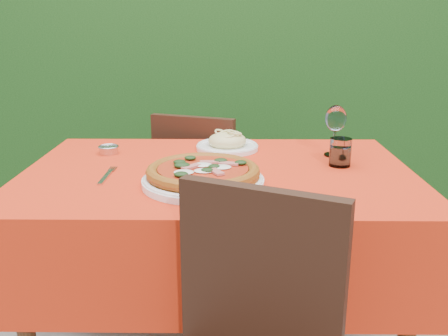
{
  "coord_description": "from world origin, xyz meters",
  "views": [
    {
      "loc": [
        0.04,
        -1.56,
        1.22
      ],
      "look_at": [
        0.02,
        -0.05,
        0.77
      ],
      "focal_mm": 40.0,
      "sensor_mm": 36.0,
      "label": 1
    }
  ],
  "objects_px": {
    "pizza_plate": "(203,175)",
    "water_glass": "(340,154)",
    "wine_glass": "(336,121)",
    "fork": "(106,177)",
    "pasta_plate": "(227,143)",
    "steel_ramekin": "(109,150)",
    "chair_far": "(202,189)"
  },
  "relations": [
    {
      "from": "fork",
      "to": "pizza_plate",
      "type": "bearing_deg",
      "value": -10.84
    },
    {
      "from": "chair_far",
      "to": "water_glass",
      "type": "xyz_separation_m",
      "value": [
        0.5,
        -0.55,
        0.32
      ]
    },
    {
      "from": "fork",
      "to": "steel_ramekin",
      "type": "xyz_separation_m",
      "value": [
        -0.06,
        0.29,
        0.01
      ]
    },
    {
      "from": "water_glass",
      "to": "fork",
      "type": "bearing_deg",
      "value": -169.23
    },
    {
      "from": "wine_glass",
      "to": "steel_ramekin",
      "type": "bearing_deg",
      "value": 178.44
    },
    {
      "from": "chair_far",
      "to": "pizza_plate",
      "type": "bearing_deg",
      "value": 112.56
    },
    {
      "from": "pizza_plate",
      "to": "fork",
      "type": "relative_size",
      "value": 2.18
    },
    {
      "from": "pizza_plate",
      "to": "wine_glass",
      "type": "height_order",
      "value": "wine_glass"
    },
    {
      "from": "pasta_plate",
      "to": "water_glass",
      "type": "distance_m",
      "value": 0.43
    },
    {
      "from": "pasta_plate",
      "to": "wine_glass",
      "type": "height_order",
      "value": "wine_glass"
    },
    {
      "from": "pizza_plate",
      "to": "fork",
      "type": "xyz_separation_m",
      "value": [
        -0.31,
        0.06,
        -0.03
      ]
    },
    {
      "from": "pizza_plate",
      "to": "water_glass",
      "type": "bearing_deg",
      "value": 24.72
    },
    {
      "from": "chair_far",
      "to": "wine_glass",
      "type": "height_order",
      "value": "wine_glass"
    },
    {
      "from": "water_glass",
      "to": "fork",
      "type": "relative_size",
      "value": 0.48
    },
    {
      "from": "pizza_plate",
      "to": "pasta_plate",
      "type": "height_order",
      "value": "pizza_plate"
    },
    {
      "from": "wine_glass",
      "to": "chair_far",
      "type": "bearing_deg",
      "value": 140.27
    },
    {
      "from": "wine_glass",
      "to": "fork",
      "type": "relative_size",
      "value": 0.93
    },
    {
      "from": "pasta_plate",
      "to": "water_glass",
      "type": "height_order",
      "value": "water_glass"
    },
    {
      "from": "fork",
      "to": "steel_ramekin",
      "type": "relative_size",
      "value": 2.9
    },
    {
      "from": "pasta_plate",
      "to": "steel_ramekin",
      "type": "relative_size",
      "value": 3.41
    },
    {
      "from": "wine_glass",
      "to": "steel_ramekin",
      "type": "distance_m",
      "value": 0.82
    },
    {
      "from": "fork",
      "to": "chair_far",
      "type": "bearing_deg",
      "value": 70.36
    },
    {
      "from": "pizza_plate",
      "to": "wine_glass",
      "type": "xyz_separation_m",
      "value": [
        0.45,
        0.33,
        0.1
      ]
    },
    {
      "from": "pizza_plate",
      "to": "steel_ramekin",
      "type": "relative_size",
      "value": 6.31
    },
    {
      "from": "pasta_plate",
      "to": "steel_ramekin",
      "type": "xyz_separation_m",
      "value": [
        -0.43,
        -0.06,
        -0.01
      ]
    },
    {
      "from": "water_glass",
      "to": "steel_ramekin",
      "type": "height_order",
      "value": "water_glass"
    },
    {
      "from": "wine_glass",
      "to": "steel_ramekin",
      "type": "relative_size",
      "value": 2.69
    },
    {
      "from": "water_glass",
      "to": "wine_glass",
      "type": "relative_size",
      "value": 0.51
    },
    {
      "from": "pasta_plate",
      "to": "water_glass",
      "type": "bearing_deg",
      "value": -29.63
    },
    {
      "from": "wine_glass",
      "to": "fork",
      "type": "bearing_deg",
      "value": -160.26
    },
    {
      "from": "pasta_plate",
      "to": "steel_ramekin",
      "type": "height_order",
      "value": "pasta_plate"
    },
    {
      "from": "pizza_plate",
      "to": "pasta_plate",
      "type": "bearing_deg",
      "value": 80.62
    }
  ]
}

